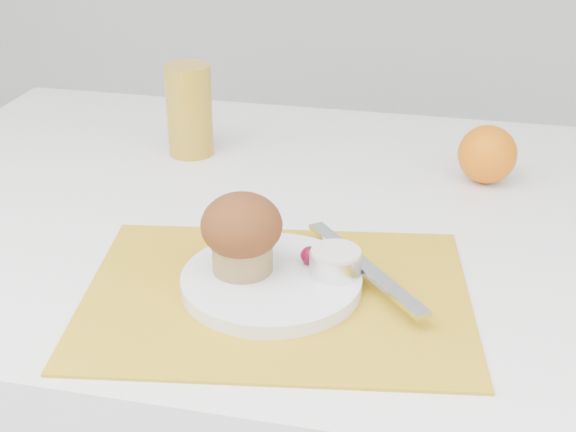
% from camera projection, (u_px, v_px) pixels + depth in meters
% --- Properties ---
extents(placemat, '(0.45, 0.36, 0.00)m').
position_uv_depth(placemat, '(277.00, 296.00, 0.84)').
color(placemat, gold).
rests_on(placemat, table).
extents(plate, '(0.21, 0.21, 0.02)m').
position_uv_depth(plate, '(271.00, 281.00, 0.85)').
color(plate, white).
rests_on(plate, placemat).
extents(ramekin, '(0.07, 0.07, 0.02)m').
position_uv_depth(ramekin, '(336.00, 263.00, 0.85)').
color(ramekin, silver).
rests_on(ramekin, plate).
extents(cream, '(0.06, 0.06, 0.01)m').
position_uv_depth(cream, '(336.00, 253.00, 0.84)').
color(cream, silver).
rests_on(cream, ramekin).
extents(raspberry_near, '(0.02, 0.02, 0.02)m').
position_uv_depth(raspberry_near, '(310.00, 255.00, 0.87)').
color(raspberry_near, '#510216').
rests_on(raspberry_near, plate).
extents(raspberry_far, '(0.02, 0.02, 0.02)m').
position_uv_depth(raspberry_far, '(322.00, 255.00, 0.87)').
color(raspberry_far, '#5D0203').
rests_on(raspberry_far, plate).
extents(butter_knife, '(0.15, 0.18, 0.01)m').
position_uv_depth(butter_knife, '(364.00, 266.00, 0.86)').
color(butter_knife, '#B5B8BE').
rests_on(butter_knife, plate).
extents(orange, '(0.08, 0.08, 0.08)m').
position_uv_depth(orange, '(487.00, 154.00, 1.09)').
color(orange, orange).
rests_on(orange, table).
extents(juice_glass, '(0.09, 0.09, 0.14)m').
position_uv_depth(juice_glass, '(189.00, 110.00, 1.17)').
color(juice_glass, gold).
rests_on(juice_glass, table).
extents(muffin, '(0.09, 0.09, 0.09)m').
position_uv_depth(muffin, '(242.00, 232.00, 0.84)').
color(muffin, '#9F824D').
rests_on(muffin, plate).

